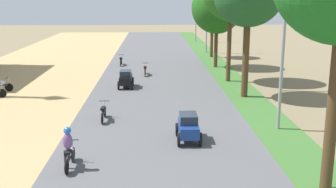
% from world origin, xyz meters
% --- Properties ---
extents(parked_motorbike_third, '(1.80, 0.54, 0.94)m').
position_xyz_m(parked_motorbike_third, '(-10.74, 23.40, 0.55)').
color(parked_motorbike_third, black).
rests_on(parked_motorbike_third, dirt_shoulder).
extents(median_tree_fourth, '(4.52, 4.52, 7.65)m').
position_xyz_m(median_tree_fourth, '(5.42, 32.75, 5.38)').
color(median_tree_fourth, '#4C351E').
rests_on(median_tree_fourth, median_strip).
extents(median_tree_fifth, '(3.00, 3.00, 6.76)m').
position_xyz_m(median_tree_fifth, '(5.94, 39.13, 5.01)').
color(median_tree_fifth, '#4C351E').
rests_on(median_tree_fifth, median_strip).
extents(streetlamp_near, '(3.16, 0.20, 7.36)m').
position_xyz_m(streetlamp_near, '(5.80, 14.63, 4.33)').
color(streetlamp_near, gray).
rests_on(streetlamp_near, median_strip).
extents(streetlamp_mid, '(3.16, 0.20, 7.75)m').
position_xyz_m(streetlamp_mid, '(5.80, 42.52, 4.53)').
color(streetlamp_mid, gray).
rests_on(streetlamp_mid, median_strip).
extents(streetlamp_far, '(3.16, 0.20, 7.17)m').
position_xyz_m(streetlamp_far, '(5.80, 54.25, 4.23)').
color(streetlamp_far, gray).
rests_on(streetlamp_far, median_strip).
extents(utility_pole_near, '(1.80, 0.20, 8.06)m').
position_xyz_m(utility_pole_near, '(8.52, 23.15, 4.21)').
color(utility_pole_near, brown).
rests_on(utility_pole_near, ground).
extents(car_hatchback_blue, '(1.04, 2.00, 1.23)m').
position_xyz_m(car_hatchback_blue, '(1.23, 13.05, 0.75)').
color(car_hatchback_blue, navy).
rests_on(car_hatchback_blue, road_strip).
extents(car_hatchback_black, '(1.04, 2.00, 1.23)m').
position_xyz_m(car_hatchback_black, '(-2.24, 24.27, 0.75)').
color(car_hatchback_black, black).
rests_on(car_hatchback_black, road_strip).
extents(motorbike_ahead_second, '(0.54, 1.80, 1.66)m').
position_xyz_m(motorbike_ahead_second, '(-3.49, 10.16, 0.86)').
color(motorbike_ahead_second, black).
rests_on(motorbike_ahead_second, road_strip).
extents(motorbike_ahead_third, '(0.54, 1.80, 0.94)m').
position_xyz_m(motorbike_ahead_third, '(-2.91, 16.32, 0.57)').
color(motorbike_ahead_third, black).
rests_on(motorbike_ahead_third, road_strip).
extents(motorbike_ahead_fourth, '(0.54, 1.80, 0.94)m').
position_xyz_m(motorbike_ahead_fourth, '(-0.95, 28.94, 0.57)').
color(motorbike_ahead_fourth, black).
rests_on(motorbike_ahead_fourth, road_strip).
extents(motorbike_ahead_fifth, '(0.54, 1.80, 0.94)m').
position_xyz_m(motorbike_ahead_fifth, '(-3.29, 33.96, 0.57)').
color(motorbike_ahead_fifth, black).
rests_on(motorbike_ahead_fifth, road_strip).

